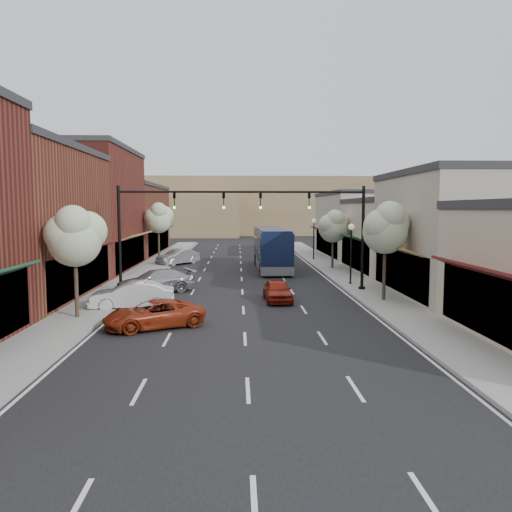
{
  "coord_description": "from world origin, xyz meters",
  "views": [
    {
      "loc": [
        -0.29,
        -24.74,
        5.52
      ],
      "look_at": [
        0.98,
        10.02,
        2.2
      ],
      "focal_mm": 35.0,
      "sensor_mm": 36.0,
      "label": 1
    }
  ],
  "objects": [
    {
      "name": "curb_right",
      "position": [
        7.0,
        18.5,
        0.07
      ],
      "size": [
        0.25,
        73.0,
        0.17
      ],
      "primitive_type": "cube",
      "color": "gray",
      "rests_on": "ground"
    },
    {
      "name": "parked_car_c",
      "position": [
        -5.74,
        8.01,
        0.75
      ],
      "size": [
        5.58,
        4.03,
        1.5
      ],
      "primitive_type": "imported",
      "rotation": [
        0.0,
        0.0,
        -1.15
      ],
      "color": "gray",
      "rests_on": "ground"
    },
    {
      "name": "bldg_left_midfar",
      "position": [
        -14.24,
        20.0,
        5.4
      ],
      "size": [
        10.14,
        14.1,
        10.9
      ],
      "color": "maroon",
      "rests_on": "ground"
    },
    {
      "name": "bldg_right_midnear",
      "position": [
        13.72,
        6.0,
        3.91
      ],
      "size": [
        9.14,
        12.1,
        7.9
      ],
      "color": "#A39B8B",
      "rests_on": "ground"
    },
    {
      "name": "ground",
      "position": [
        0.0,
        0.0,
        0.0
      ],
      "size": [
        160.0,
        160.0,
        0.0
      ],
      "primitive_type": "plane",
      "color": "black",
      "rests_on": "ground"
    },
    {
      "name": "parked_car_a",
      "position": [
        -4.2,
        -1.87,
        0.64
      ],
      "size": [
        5.08,
        3.93,
        1.28
      ],
      "primitive_type": "imported",
      "rotation": [
        0.0,
        0.0,
        -1.12
      ],
      "color": "maroon",
      "rests_on": "ground"
    },
    {
      "name": "coach_bus",
      "position": [
        2.76,
        20.3,
        1.94
      ],
      "size": [
        2.86,
        12.21,
        3.72
      ],
      "rotation": [
        0.0,
        0.0,
        0.01
      ],
      "color": "#0D1636",
      "rests_on": "ground"
    },
    {
      "name": "signal_mast_right",
      "position": [
        5.62,
        8.0,
        4.62
      ],
      "size": [
        8.22,
        0.46,
        7.0
      ],
      "color": "black",
      "rests_on": "ground"
    },
    {
      "name": "tree_right_near",
      "position": [
        8.35,
        3.94,
        4.45
      ],
      "size": [
        2.85,
        2.65,
        5.95
      ],
      "color": "#47382B",
      "rests_on": "ground"
    },
    {
      "name": "sidewalk_left",
      "position": [
        -8.4,
        18.5,
        0.07
      ],
      "size": [
        2.8,
        73.0,
        0.15
      ],
      "primitive_type": "cube",
      "color": "gray",
      "rests_on": "ground"
    },
    {
      "name": "curb_left",
      "position": [
        -7.0,
        18.5,
        0.07
      ],
      "size": [
        0.25,
        73.0,
        0.17
      ],
      "primitive_type": "cube",
      "color": "gray",
      "rests_on": "ground"
    },
    {
      "name": "bldg_right_midfar",
      "position": [
        13.7,
        18.0,
        3.17
      ],
      "size": [
        9.14,
        12.1,
        6.4
      ],
      "color": "#BFB298",
      "rests_on": "ground"
    },
    {
      "name": "bldg_right_far",
      "position": [
        13.71,
        32.0,
        3.66
      ],
      "size": [
        9.14,
        16.1,
        7.4
      ],
      "color": "#A39B8B",
      "rests_on": "ground"
    },
    {
      "name": "parked_car_b",
      "position": [
        -6.13,
        2.63,
        0.75
      ],
      "size": [
        4.72,
        2.11,
        1.51
      ],
      "primitive_type": "imported",
      "rotation": [
        0.0,
        0.0,
        -1.46
      ],
      "color": "silver",
      "rests_on": "ground"
    },
    {
      "name": "sidewalk_right",
      "position": [
        8.4,
        18.5,
        0.07
      ],
      "size": [
        2.8,
        73.0,
        0.15
      ],
      "primitive_type": "cube",
      "color": "gray",
      "rests_on": "ground"
    },
    {
      "name": "parked_car_e",
      "position": [
        -6.2,
        24.43,
        0.76
      ],
      "size": [
        4.17,
        4.55,
        1.51
      ],
      "primitive_type": "imported",
      "rotation": [
        0.0,
        0.0,
        -0.69
      ],
      "color": "#A3A2A8",
      "rests_on": "ground"
    },
    {
      "name": "tree_left_near",
      "position": [
        -8.25,
        -0.06,
        4.22
      ],
      "size": [
        2.85,
        2.65,
        5.69
      ],
      "color": "#47382B",
      "rests_on": "ground"
    },
    {
      "name": "red_hatchback",
      "position": [
        2.06,
        4.57,
        0.65
      ],
      "size": [
        1.7,
        3.88,
        1.3
      ],
      "primitive_type": "imported",
      "rotation": [
        0.0,
        0.0,
        0.05
      ],
      "color": "maroon",
      "rests_on": "ground"
    },
    {
      "name": "bldg_left_far",
      "position": [
        -14.22,
        36.0,
        4.16
      ],
      "size": [
        10.14,
        18.1,
        8.4
      ],
      "color": "brown",
      "rests_on": "ground"
    },
    {
      "name": "bldg_left_midnear",
      "position": [
        -14.23,
        6.0,
        4.66
      ],
      "size": [
        10.14,
        14.1,
        9.4
      ],
      "color": "brown",
      "rests_on": "ground"
    },
    {
      "name": "signal_mast_left",
      "position": [
        -5.62,
        8.0,
        4.62
      ],
      "size": [
        8.22,
        0.46,
        7.0
      ],
      "color": "black",
      "rests_on": "ground"
    },
    {
      "name": "hill_near",
      "position": [
        -25.0,
        78.0,
        4.0
      ],
      "size": [
        50.0,
        20.0,
        8.0
      ],
      "primitive_type": "cube",
      "color": "#7A6647",
      "rests_on": "ground"
    },
    {
      "name": "tree_left_far",
      "position": [
        -8.25,
        25.94,
        4.6
      ],
      "size": [
        2.85,
        2.65,
        6.13
      ],
      "color": "#47382B",
      "rests_on": "ground"
    },
    {
      "name": "lamp_post_far",
      "position": [
        7.8,
        28.0,
        3.01
      ],
      "size": [
        0.44,
        0.44,
        4.44
      ],
      "color": "black",
      "rests_on": "ground"
    },
    {
      "name": "hill_far",
      "position": [
        0.0,
        90.0,
        6.0
      ],
      "size": [
        120.0,
        30.0,
        12.0
      ],
      "primitive_type": "cube",
      "color": "#7A6647",
      "rests_on": "ground"
    },
    {
      "name": "tree_right_far",
      "position": [
        8.35,
        19.94,
        3.99
      ],
      "size": [
        2.85,
        2.65,
        5.43
      ],
      "color": "#47382B",
      "rests_on": "ground"
    },
    {
      "name": "lamp_post_near",
      "position": [
        7.8,
        10.5,
        3.01
      ],
      "size": [
        0.44,
        0.44,
        4.44
      ],
      "color": "black",
      "rests_on": "ground"
    }
  ]
}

